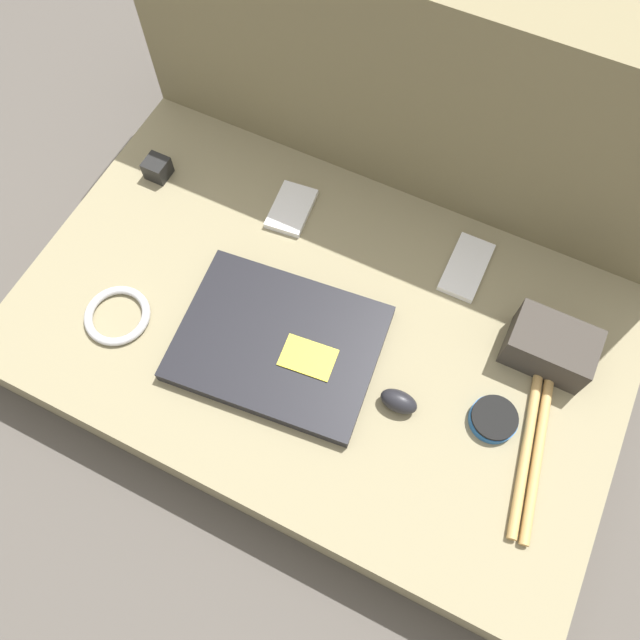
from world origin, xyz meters
name	(u,v)px	position (x,y,z in m)	size (l,w,h in m)	color
ground_plane	(320,352)	(0.00, 0.00, 0.00)	(8.00, 8.00, 0.00)	#4C4742
couch_seat	(320,339)	(0.00, 0.00, 0.06)	(1.06, 0.66, 0.13)	#847A5B
couch_backrest	(424,99)	(0.00, 0.43, 0.27)	(1.06, 0.20, 0.54)	#756B4C
laptop	(279,343)	(-0.05, -0.07, 0.14)	(0.36, 0.29, 0.03)	black
computer_mouse	(399,401)	(0.18, -0.07, 0.15)	(0.06, 0.04, 0.04)	black
speaker_puck	(494,419)	(0.33, -0.03, 0.14)	(0.08, 0.08, 0.02)	#1E569E
phone_silver	(466,267)	(0.19, 0.22, 0.13)	(0.07, 0.13, 0.01)	silver
phone_black	(291,209)	(-0.16, 0.19, 0.13)	(0.08, 0.12, 0.01)	silver
camera_pouch	(550,347)	(0.37, 0.12, 0.17)	(0.14, 0.09, 0.08)	#38332D
charger_brick	(157,168)	(-0.43, 0.15, 0.15)	(0.04, 0.04, 0.04)	black
cable_coil	(117,316)	(-0.33, -0.14, 0.13)	(0.12, 0.12, 0.01)	#B2B2B7
drumstick_pair	(537,420)	(0.39, 0.00, 0.14)	(0.10, 0.40, 0.02)	tan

